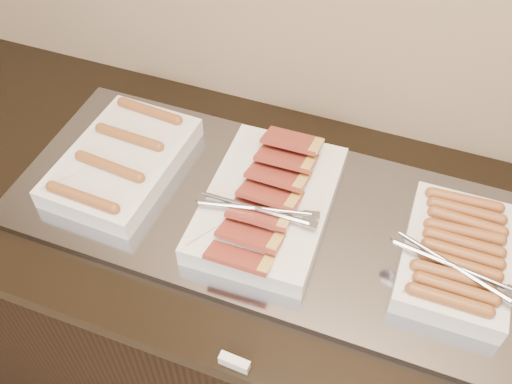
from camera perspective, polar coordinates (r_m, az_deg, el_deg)
counter at (r=1.67m, az=1.22°, el=-12.10°), size 2.06×0.76×0.90m
warming_tray at (r=1.29m, az=1.70°, el=-2.23°), size 1.20×0.50×0.02m
dish_left at (r=1.39m, az=-13.22°, el=3.09°), size 0.26×0.37×0.07m
dish_center at (r=1.26m, az=1.19°, el=-1.00°), size 0.28×0.42×0.09m
dish_right at (r=1.24m, az=19.44°, el=-6.00°), size 0.27×0.32×0.08m
label_holder at (r=1.10m, az=-2.17°, el=-16.67°), size 0.06×0.02×0.02m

